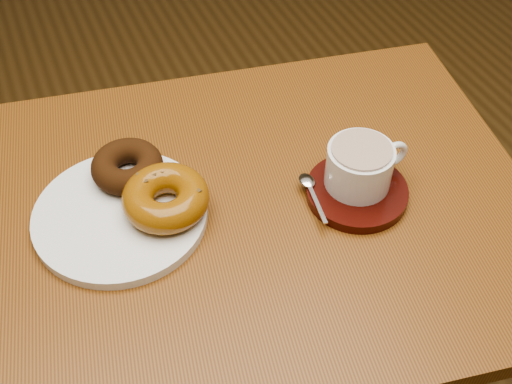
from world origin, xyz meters
name	(u,v)px	position (x,y,z in m)	size (l,w,h in m)	color
ground	(284,278)	(0.00, 0.00, 0.00)	(6.00, 6.00, 0.00)	#533A1A
cafe_table	(244,259)	(-0.25, -0.35, 0.64)	(0.90, 0.74, 0.76)	brown
donut_plate	(120,215)	(-0.41, -0.30, 0.77)	(0.23, 0.23, 0.01)	white
donut_cinnamon	(127,166)	(-0.38, -0.24, 0.79)	(0.10, 0.10, 0.04)	#351B0A
donut_caramel	(166,198)	(-0.35, -0.32, 0.80)	(0.15, 0.15, 0.04)	#8D540F
saucer	(357,192)	(-0.10, -0.39, 0.77)	(0.14, 0.14, 0.01)	#330A07
coffee_cup	(360,165)	(-0.09, -0.38, 0.81)	(0.12, 0.09, 0.06)	white
teaspoon	(309,185)	(-0.16, -0.36, 0.78)	(0.02, 0.09, 0.01)	silver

